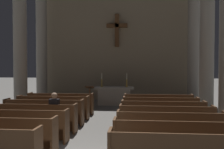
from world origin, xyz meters
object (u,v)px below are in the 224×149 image
(pew_left_row_6, at_px, (53,107))
(pew_right_row_6, at_px, (160,109))
(pew_left_row_7, at_px, (61,103))
(pew_left_row_3, at_px, (17,125))
(pew_left_row_5, at_px, (44,112))
(pew_right_row_2, at_px, (177,140))
(column_left_fourth, at_px, (42,48))
(pew_right_row_4, at_px, (166,120))
(column_right_fourth, at_px, (193,47))
(candlestick_left, at_px, (102,82))
(candlestick_right, at_px, (127,82))
(pew_right_row_7, at_px, (158,105))
(altar, at_px, (114,95))
(pew_left_row_4, at_px, (32,117))
(pew_right_row_3, at_px, (171,128))
(column_right_third, at_px, (207,43))
(lectern, at_px, (90,97))
(pew_right_row_5, at_px, (163,114))
(column_left_third, at_px, (20,44))
(lone_worshipper, at_px, (55,111))

(pew_left_row_6, xyz_separation_m, pew_right_row_6, (4.41, 0.00, 0.00))
(pew_left_row_7, bearing_deg, pew_left_row_3, -90.00)
(pew_left_row_5, bearing_deg, pew_right_row_2, -36.68)
(pew_left_row_3, relative_size, pew_left_row_7, 1.00)
(pew_left_row_5, height_order, column_left_fourth, column_left_fourth)
(pew_right_row_4, xyz_separation_m, column_right_fourth, (2.26, 6.97, 2.78))
(candlestick_left, distance_m, candlestick_right, 1.40)
(pew_right_row_7, xyz_separation_m, altar, (-2.20, 2.90, 0.06))
(pew_right_row_4, height_order, column_left_fourth, column_left_fourth)
(pew_left_row_4, xyz_separation_m, pew_right_row_3, (4.41, -1.09, 0.00))
(pew_left_row_5, xyz_separation_m, column_right_third, (6.66, 2.96, 2.78))
(pew_left_row_3, height_order, pew_left_row_7, same)
(pew_right_row_6, xyz_separation_m, column_right_third, (2.26, 1.87, 2.78))
(pew_left_row_7, relative_size, pew_right_row_6, 1.00)
(candlestick_right, bearing_deg, pew_right_row_4, -76.34)
(pew_left_row_3, xyz_separation_m, lectern, (1.03, 6.08, 0.07))
(lectern, bearing_deg, pew_left_row_6, -110.20)
(pew_left_row_7, height_order, pew_right_row_5, same)
(pew_left_row_4, xyz_separation_m, column_left_third, (-2.26, 4.05, 2.78))
(pew_right_row_7, relative_size, lectern, 2.58)
(pew_right_row_3, xyz_separation_m, column_left_fourth, (-6.66, 8.07, 2.78))
(pew_right_row_5, distance_m, lectern, 5.15)
(pew_left_row_3, bearing_deg, pew_right_row_2, -13.94)
(candlestick_left, bearing_deg, pew_right_row_3, -68.25)
(pew_right_row_7, height_order, column_left_fourth, column_left_fourth)
(column_right_third, bearing_deg, pew_right_row_4, -119.09)
(pew_right_row_5, xyz_separation_m, pew_right_row_7, (0.00, 2.19, 0.00))
(pew_left_row_7, bearing_deg, column_left_third, 161.10)
(pew_right_row_4, bearing_deg, lone_worshipper, 179.40)
(pew_right_row_5, bearing_deg, pew_right_row_6, 90.00)
(pew_left_row_3, distance_m, candlestick_right, 7.87)
(pew_left_row_5, relative_size, lone_worshipper, 2.26)
(pew_right_row_7, distance_m, column_left_third, 7.26)
(pew_left_row_6, xyz_separation_m, column_right_fourth, (6.66, 4.78, 2.78))
(column_right_fourth, bearing_deg, pew_right_row_4, -107.92)
(pew_right_row_4, xyz_separation_m, lectern, (-3.38, 4.98, 0.07))
(pew_right_row_6, height_order, candlestick_left, candlestick_left)
(pew_right_row_6, bearing_deg, pew_right_row_2, -90.00)
(pew_right_row_2, height_order, candlestick_right, candlestick_right)
(pew_left_row_6, distance_m, column_left_fourth, 5.97)
(pew_left_row_3, height_order, altar, altar)
(pew_right_row_6, bearing_deg, pew_right_row_4, -90.00)
(pew_left_row_5, relative_size, altar, 1.35)
(pew_right_row_5, distance_m, lone_worshipper, 3.79)
(altar, bearing_deg, candlestick_right, 0.00)
(pew_right_row_7, distance_m, candlestick_left, 4.18)
(candlestick_left, bearing_deg, column_left_fourth, 168.13)
(pew_right_row_6, bearing_deg, candlestick_right, 110.62)
(pew_right_row_6, bearing_deg, pew_right_row_7, 90.00)
(pew_left_row_5, bearing_deg, candlestick_left, 73.55)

